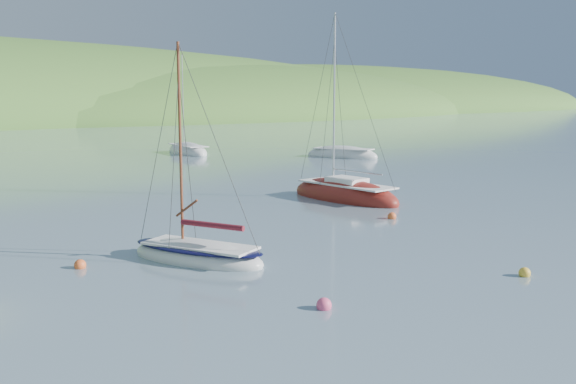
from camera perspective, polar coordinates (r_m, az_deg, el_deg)
ground at (r=22.58m, az=10.65°, el=-9.04°), size 700.00×700.00×0.00m
daysailer_white at (r=26.92m, az=-8.03°, el=-5.60°), size 4.52×6.61×9.56m
sloop_red at (r=42.19m, az=5.06°, el=-0.34°), size 3.34×8.92×13.06m
distant_sloop_b at (r=75.72m, az=-8.91°, el=3.54°), size 4.23×9.02×12.38m
distant_sloop_d at (r=70.66m, az=4.83°, el=3.25°), size 5.82×8.76×11.81m
mooring_buoys at (r=27.26m, az=8.01°, el=-5.63°), size 19.94×12.25×0.50m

